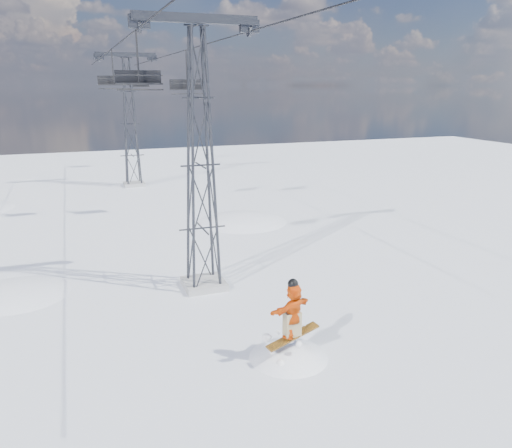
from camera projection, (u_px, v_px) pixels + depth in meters
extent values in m
plane|color=white|center=(246.00, 388.00, 14.91)|extent=(120.00, 120.00, 0.00)
sphere|color=white|center=(38.00, 443.00, 23.66)|extent=(16.00, 16.00, 16.00)
sphere|color=white|center=(243.00, 349.00, 35.73)|extent=(20.00, 20.00, 20.00)
cube|color=#999999|center=(204.00, 284.00, 22.37)|extent=(1.80, 1.80, 0.30)
cube|color=#2C2D33|center=(196.00, 18.00, 19.40)|extent=(5.00, 0.35, 0.35)
cube|color=#2C2D33|center=(139.00, 21.00, 18.71)|extent=(0.80, 0.25, 0.50)
cube|color=#2C2D33|center=(249.00, 26.00, 20.18)|extent=(0.80, 0.25, 0.50)
cube|color=#999999|center=(134.00, 184.00, 44.96)|extent=(1.80, 1.80, 0.30)
cube|color=#2C2D33|center=(126.00, 55.00, 41.99)|extent=(5.00, 0.35, 0.35)
cube|color=#2C2D33|center=(99.00, 57.00, 41.31)|extent=(0.80, 0.25, 0.50)
cube|color=#2C2D33|center=(152.00, 58.00, 42.78)|extent=(0.80, 0.25, 0.50)
cylinder|color=black|center=(113.00, 48.00, 29.16)|extent=(0.06, 51.00, 0.06)
cylinder|color=black|center=(187.00, 50.00, 30.63)|extent=(0.06, 51.00, 0.06)
sphere|color=white|center=(288.00, 402.00, 17.08)|extent=(4.40, 4.40, 4.40)
cube|color=#AB6A16|center=(293.00, 336.00, 16.10)|extent=(1.86, 0.60, 0.50)
imported|color=#E64F0A|center=(293.00, 310.00, 15.85)|extent=(1.76, 1.15, 1.81)
cube|color=#9E8C61|center=(293.00, 324.00, 15.98)|extent=(0.62, 0.55, 0.83)
sphere|color=black|center=(294.00, 284.00, 15.61)|extent=(0.34, 0.34, 0.34)
cylinder|color=black|center=(138.00, 57.00, 19.96)|extent=(0.07, 0.07, 2.05)
cube|color=black|center=(139.00, 84.00, 20.24)|extent=(1.87, 0.42, 0.07)
cube|color=black|center=(138.00, 77.00, 20.35)|extent=(1.87, 0.06, 0.51)
cylinder|color=black|center=(140.00, 90.00, 20.09)|extent=(1.87, 0.06, 0.06)
cylinder|color=black|center=(140.00, 75.00, 19.90)|extent=(1.87, 0.05, 0.05)
cylinder|color=black|center=(187.00, 70.00, 31.17)|extent=(0.09, 0.09, 2.36)
cube|color=black|center=(187.00, 89.00, 31.48)|extent=(2.14, 0.48, 0.09)
cube|color=black|center=(186.00, 84.00, 31.61)|extent=(2.14, 0.06, 0.59)
cylinder|color=black|center=(188.00, 94.00, 31.31)|extent=(2.14, 0.06, 0.06)
cylinder|color=black|center=(188.00, 83.00, 31.09)|extent=(2.14, 0.05, 0.05)
cylinder|color=black|center=(113.00, 67.00, 30.39)|extent=(0.08, 0.08, 2.07)
cube|color=black|center=(114.00, 85.00, 30.67)|extent=(1.88, 0.42, 0.08)
cube|color=black|center=(113.00, 80.00, 30.78)|extent=(1.88, 0.06, 0.52)
cylinder|color=black|center=(115.00, 89.00, 30.52)|extent=(1.88, 0.06, 0.06)
cylinder|color=black|center=(114.00, 79.00, 30.33)|extent=(1.88, 0.05, 0.05)
cylinder|color=black|center=(139.00, 75.00, 51.26)|extent=(0.08, 0.08, 2.22)
cube|color=black|center=(140.00, 87.00, 51.56)|extent=(2.02, 0.45, 0.08)
cube|color=black|center=(139.00, 84.00, 51.68)|extent=(2.02, 0.06, 0.55)
cylinder|color=black|center=(140.00, 89.00, 51.40)|extent=(2.02, 0.06, 0.06)
cylinder|color=black|center=(140.00, 83.00, 51.19)|extent=(2.02, 0.05, 0.05)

